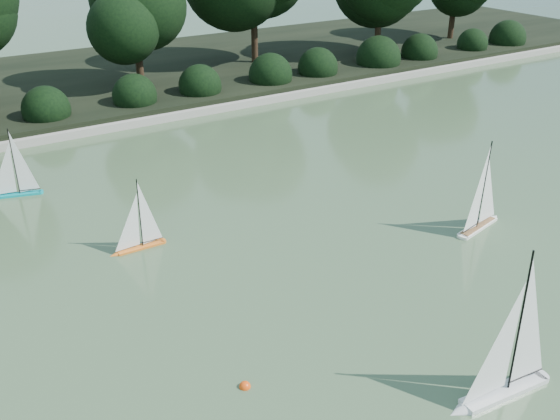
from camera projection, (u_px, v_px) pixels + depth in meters
name	position (u px, v px, depth m)	size (l,w,h in m)	color
ground	(385.00, 314.00, 8.10)	(80.00, 80.00, 0.00)	#354B2D
pond_coping	(138.00, 121.00, 14.91)	(40.00, 0.35, 0.18)	gray
far_bank	(89.00, 82.00, 17.92)	(40.00, 8.00, 0.30)	black
shrub_hedge	(124.00, 98.00, 15.43)	(29.10, 1.10, 1.10)	black
sailboat_white_a	(501.00, 375.00, 6.63)	(1.37, 0.33, 1.87)	silver
sailboat_white_b	(482.00, 213.00, 10.17)	(1.20, 0.44, 1.63)	white
sailboat_orange	(135.00, 238.00, 9.53)	(0.91, 0.15, 1.24)	orange
sailboat_teal	(12.00, 185.00, 11.26)	(0.98, 0.40, 1.34)	#069298
race_buoy	(245.00, 387.00, 6.89)	(0.13, 0.13, 0.13)	#FB4A0D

